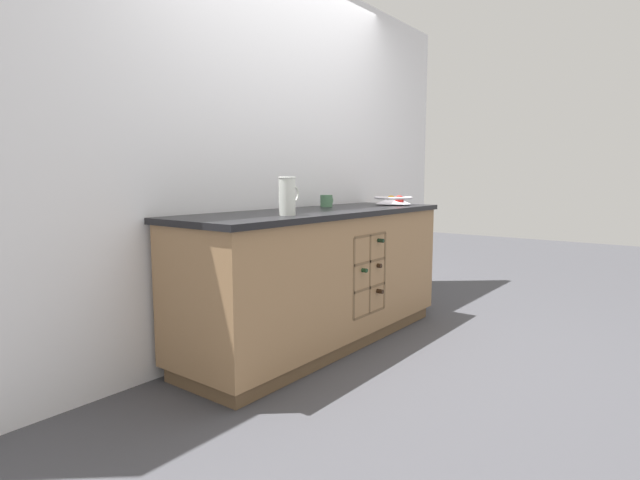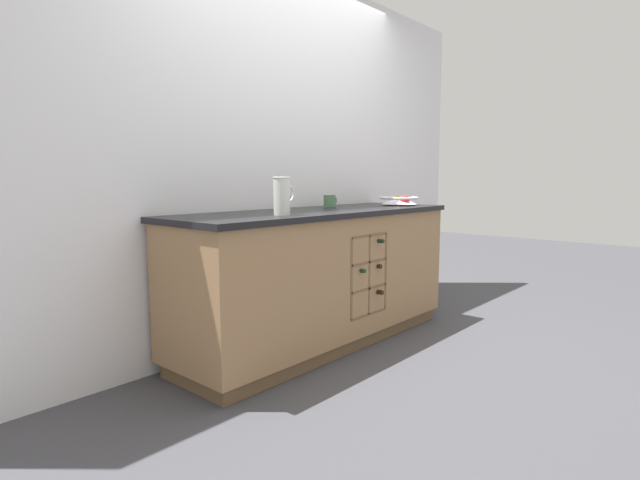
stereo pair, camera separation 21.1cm
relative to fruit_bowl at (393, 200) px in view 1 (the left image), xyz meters
name	(u,v)px [view 1 (the left image)]	position (x,y,z in m)	size (l,w,h in m)	color
ground_plane	(320,343)	(-0.83, 0.08, -0.94)	(14.00, 14.00, 0.00)	#424247
back_wall	(276,154)	(-0.83, 0.46, 0.33)	(4.52, 0.06, 2.55)	white
kitchen_island	(320,277)	(-0.83, 0.08, -0.49)	(2.16, 0.69, 0.90)	brown
fruit_bowl	(393,200)	(0.00, 0.00, 0.00)	(0.29, 0.29, 0.08)	silver
white_pitcher	(288,195)	(-1.33, -0.07, 0.07)	(0.15, 0.10, 0.21)	silver
ceramic_mug	(327,201)	(-0.52, 0.26, 0.00)	(0.12, 0.09, 0.09)	#4C7A56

